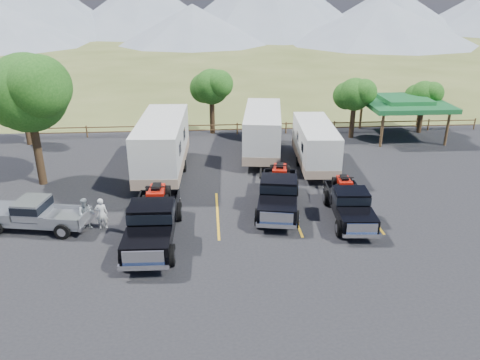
{
  "coord_description": "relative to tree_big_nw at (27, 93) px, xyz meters",
  "views": [
    {
      "loc": [
        -2.39,
        -18.09,
        11.1
      ],
      "look_at": [
        -0.75,
        4.91,
        1.6
      ],
      "focal_mm": 35.0,
      "sensor_mm": 36.0,
      "label": 1
    }
  ],
  "objects": [
    {
      "name": "rig_center",
      "position": [
        13.84,
        -4.47,
        -4.57
      ],
      "size": [
        3.01,
        6.39,
        2.05
      ],
      "rotation": [
        0.0,
        0.0,
        -0.18
      ],
      "color": "black",
      "rests_on": "asphalt_lot"
    },
    {
      "name": "ground",
      "position": [
        12.55,
        -9.03,
        -5.6
      ],
      "size": [
        320.0,
        320.0,
        0.0
      ],
      "primitive_type": "plane",
      "color": "#454E21",
      "rests_on": "ground"
    },
    {
      "name": "asphalt_lot",
      "position": [
        12.55,
        -6.03,
        -5.58
      ],
      "size": [
        44.0,
        34.0,
        0.04
      ],
      "primitive_type": "cube",
      "color": "black",
      "rests_on": "ground"
    },
    {
      "name": "pickup_silver",
      "position": [
        1.66,
        -5.96,
        -4.73
      ],
      "size": [
        5.49,
        2.57,
        1.58
      ],
      "rotation": [
        0.0,
        0.0,
        -1.75
      ],
      "color": "gray",
      "rests_on": "asphalt_lot"
    },
    {
      "name": "tree_nw_small",
      "position": [
        -3.48,
        7.99,
        -2.81
      ],
      "size": [
        2.59,
        2.43,
        3.85
      ],
      "color": "black",
      "rests_on": "ground"
    },
    {
      "name": "person_a",
      "position": [
        4.84,
        -6.14,
        -4.74
      ],
      "size": [
        0.62,
        0.44,
        1.63
      ],
      "primitive_type": "imported",
      "rotation": [
        0.0,
        0.0,
        3.22
      ],
      "color": "silver",
      "rests_on": "asphalt_lot"
    },
    {
      "name": "rail_fence",
      "position": [
        14.55,
        9.47,
        -4.99
      ],
      "size": [
        36.12,
        0.12,
        1.0
      ],
      "color": "#513923",
      "rests_on": "ground"
    },
    {
      "name": "stall_lines",
      "position": [
        12.55,
        -5.03,
        -5.55
      ],
      "size": [
        12.12,
        5.5,
        0.01
      ],
      "color": "gold",
      "rests_on": "asphalt_lot"
    },
    {
      "name": "trailer_left",
      "position": [
        7.28,
        1.1,
        -3.69
      ],
      "size": [
        3.03,
        10.28,
        3.57
      ],
      "rotation": [
        0.0,
        0.0,
        -0.04
      ],
      "color": "silver",
      "rests_on": "asphalt_lot"
    },
    {
      "name": "mountain_range",
      "position": [
        4.92,
        96.95,
        2.28
      ],
      "size": [
        209.0,
        71.0,
        20.0
      ],
      "color": "slate",
      "rests_on": "ground"
    },
    {
      "name": "pavilion",
      "position": [
        25.55,
        7.97,
        -2.81
      ],
      "size": [
        6.2,
        6.2,
        3.22
      ],
      "color": "#513923",
      "rests_on": "ground"
    },
    {
      "name": "person_b",
      "position": [
        4.09,
        -6.09,
        -4.75
      ],
      "size": [
        0.86,
        0.71,
        1.61
      ],
      "primitive_type": "imported",
      "rotation": [
        0.0,
        0.0,
        0.13
      ],
      "color": "gray",
      "rests_on": "asphalt_lot"
    },
    {
      "name": "tree_big_nw",
      "position": [
        0.0,
        0.0,
        0.0
      ],
      "size": [
        5.54,
        5.18,
        7.84
      ],
      "color": "black",
      "rests_on": "ground"
    },
    {
      "name": "trailer_center",
      "position": [
        13.98,
        4.19,
        -3.84
      ],
      "size": [
        3.45,
        9.47,
        3.27
      ],
      "rotation": [
        0.0,
        0.0,
        -0.14
      ],
      "color": "silver",
      "rests_on": "asphalt_lot"
    },
    {
      "name": "tree_ne_b",
      "position": [
        27.52,
        8.99,
        -2.47
      ],
      "size": [
        2.77,
        2.59,
        4.27
      ],
      "color": "black",
      "rests_on": "ground"
    },
    {
      "name": "tree_ne_a",
      "position": [
        21.52,
        7.99,
        -2.11
      ],
      "size": [
        3.11,
        2.92,
        4.76
      ],
      "color": "black",
      "rests_on": "ground"
    },
    {
      "name": "tree_north",
      "position": [
        10.52,
        9.99,
        -1.76
      ],
      "size": [
        3.46,
        3.24,
        5.25
      ],
      "color": "black",
      "rests_on": "ground"
    },
    {
      "name": "rig_right",
      "position": [
        17.28,
        -5.88,
        -4.67
      ],
      "size": [
        2.24,
        5.62,
        1.84
      ],
      "rotation": [
        0.0,
        0.0,
        -0.07
      ],
      "color": "black",
      "rests_on": "asphalt_lot"
    },
    {
      "name": "rig_left",
      "position": [
        7.5,
        -7.43,
        -4.51
      ],
      "size": [
        2.44,
        6.59,
        2.18
      ],
      "rotation": [
        0.0,
        0.0,
        -0.02
      ],
      "color": "black",
      "rests_on": "asphalt_lot"
    },
    {
      "name": "trailer_right",
      "position": [
        17.13,
        1.56,
        -4.03
      ],
      "size": [
        2.57,
        8.42,
        2.92
      ],
      "rotation": [
        0.0,
        0.0,
        -0.06
      ],
      "color": "silver",
      "rests_on": "asphalt_lot"
    }
  ]
}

